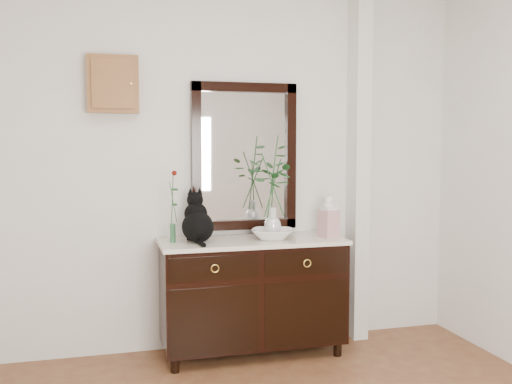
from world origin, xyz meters
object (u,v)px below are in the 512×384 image
object	(u,v)px
cat	(198,217)
ginger_jar	(329,215)
sideboard	(252,290)
lotus_bowl	(273,234)

from	to	relation	value
cat	ginger_jar	xyz separation A→B (m)	(0.97, -0.04, -0.02)
cat	ginger_jar	distance (m)	0.97
sideboard	cat	size ratio (longest dim) A/B	3.74
lotus_bowl	cat	bearing A→B (deg)	177.21
sideboard	lotus_bowl	size ratio (longest dim) A/B	4.41
sideboard	ginger_jar	distance (m)	0.78
cat	lotus_bowl	xyz separation A→B (m)	(0.54, -0.03, -0.14)
cat	lotus_bowl	bearing A→B (deg)	-8.78
ginger_jar	lotus_bowl	bearing A→B (deg)	178.29
cat	ginger_jar	size ratio (longest dim) A/B	1.11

